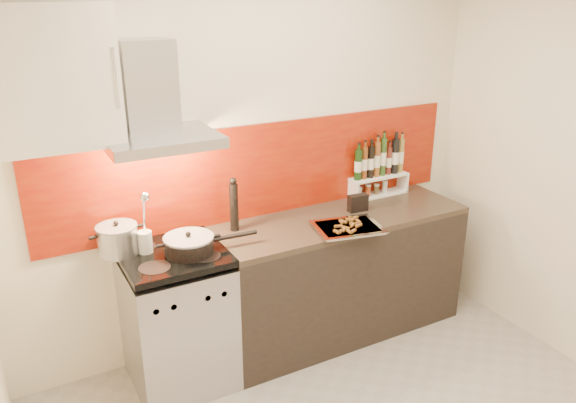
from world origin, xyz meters
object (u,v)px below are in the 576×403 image
range_stove (178,320)px  stock_pot (118,239)px  pepper_mill (234,205)px  baking_tray (348,227)px  saute_pan (190,244)px  counter (339,274)px

range_stove → stock_pot: (-0.28, 0.13, 0.56)m
stock_pot → pepper_mill: 0.74m
range_stove → baking_tray: bearing=-10.4°
range_stove → saute_pan: bearing=-32.9°
range_stove → counter: (1.20, 0.00, 0.01)m
counter → pepper_mill: pepper_mill is taller
stock_pot → pepper_mill: size_ratio=0.67×
range_stove → pepper_mill: pepper_mill is taller
range_stove → stock_pot: 0.64m
counter → pepper_mill: 0.98m
range_stove → pepper_mill: bearing=16.8°
counter → baking_tray: bearing=-113.1°
counter → pepper_mill: size_ratio=5.03×
saute_pan → pepper_mill: pepper_mill is taller
counter → stock_pot: (-1.48, 0.13, 0.55)m
range_stove → stock_pot: bearing=154.4°
saute_pan → pepper_mill: (0.37, 0.20, 0.11)m
range_stove → counter: bearing=0.2°
range_stove → stock_pot: stock_pot is taller
counter → stock_pot: bearing=175.0°
range_stove → baking_tray: size_ratio=1.87×
counter → baking_tray: size_ratio=3.70×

